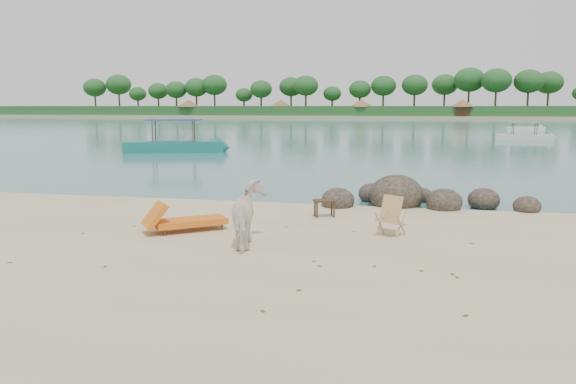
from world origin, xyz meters
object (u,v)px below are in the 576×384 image
lounge_chair (190,219)px  boat_near (174,125)px  cow (250,215)px  side_table (324,210)px  deck_chair (391,218)px  boulders (409,198)px

lounge_chair → boat_near: size_ratio=0.29×
cow → side_table: size_ratio=2.85×
lounge_chair → deck_chair: size_ratio=2.38×
side_table → boulders: bearing=26.4°
side_table → lounge_chair: 3.74m
side_table → boat_near: size_ratio=0.08×
cow → side_table: 3.68m
deck_chair → side_table: bearing=166.4°
side_table → lounge_chair: bearing=-162.2°
deck_chair → boat_near: size_ratio=0.12×
boulders → side_table: boulders is taller
boat_near → lounge_chair: bearing=-82.9°
cow → boat_near: (-12.22, 23.72, 1.08)m
boulders → lounge_chair: 7.04m
side_table → deck_chair: 2.62m
boulders → side_table: (-2.23, -2.45, 0.01)m
boulders → boat_near: 23.65m
boulders → side_table: size_ratio=10.87×
side_table → deck_chair: deck_chair is taller
deck_chair → cow: bearing=-118.9°
boat_near → boulders: bearing=-66.5°
lounge_chair → side_table: bearing=0.2°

